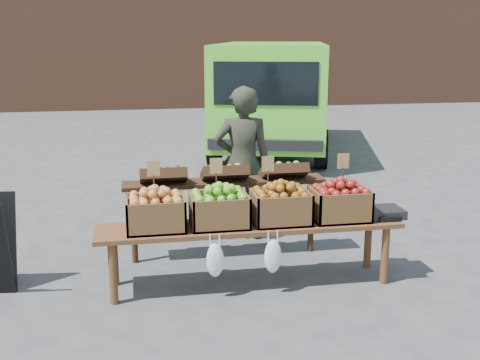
{
  "coord_description": "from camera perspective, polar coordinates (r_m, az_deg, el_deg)",
  "views": [
    {
      "loc": [
        -0.8,
        -5.08,
        2.21
      ],
      "look_at": [
        0.19,
        0.4,
        0.85
      ],
      "focal_mm": 45.0,
      "sensor_mm": 36.0,
      "label": 1
    }
  ],
  "objects": [
    {
      "name": "vendor",
      "position": [
        6.5,
        0.26,
        1.56
      ],
      "size": [
        0.66,
        0.48,
        1.68
      ],
      "primitive_type": "imported",
      "rotation": [
        0.0,
        0.0,
        3.01
      ],
      "color": "#2B2D22",
      "rests_on": "ground"
    },
    {
      "name": "ground",
      "position": [
        5.6,
        -1.23,
        -9.53
      ],
      "size": [
        80.0,
        80.0,
        0.0
      ],
      "primitive_type": "plane",
      "color": "#47474A"
    },
    {
      "name": "display_bench",
      "position": [
        5.43,
        0.95,
        -7.05
      ],
      "size": [
        2.7,
        0.56,
        0.57
      ],
      "primitive_type": null,
      "color": "brown",
      "rests_on": "ground"
    },
    {
      "name": "delivery_van",
      "position": [
        11.44,
        3.03,
        7.74
      ],
      "size": [
        3.24,
        4.93,
        2.03
      ],
      "primitive_type": null,
      "rotation": [
        0.0,
        0.0,
        -0.28
      ],
      "color": "#5FD734",
      "rests_on": "ground"
    },
    {
      "name": "weighing_scale",
      "position": [
        5.69,
        13.43,
        -3.0
      ],
      "size": [
        0.34,
        0.3,
        0.08
      ],
      "primitive_type": "cube",
      "color": "black",
      "rests_on": "display_bench"
    },
    {
      "name": "back_table",
      "position": [
        6.0,
        -1.46,
        -2.61
      ],
      "size": [
        2.1,
        0.44,
        1.04
      ],
      "primitive_type": null,
      "color": "#311D10",
      "rests_on": "ground"
    },
    {
      "name": "crate_green_apples",
      "position": [
        5.5,
        9.43,
        -2.27
      ],
      "size": [
        0.5,
        0.4,
        0.28
      ],
      "primitive_type": null,
      "color": "maroon",
      "rests_on": "display_bench"
    },
    {
      "name": "crate_russet_pears",
      "position": [
        5.25,
        -1.98,
        -2.89
      ],
      "size": [
        0.5,
        0.4,
        0.28
      ],
      "primitive_type": null,
      "color": "#579D34",
      "rests_on": "display_bench"
    },
    {
      "name": "crate_golden_apples",
      "position": [
        5.2,
        -8.0,
        -3.18
      ],
      "size": [
        0.5,
        0.4,
        0.28
      ],
      "primitive_type": null,
      "color": "#B4953C",
      "rests_on": "display_bench"
    },
    {
      "name": "crate_red_apples",
      "position": [
        5.35,
        3.86,
        -2.59
      ],
      "size": [
        0.5,
        0.4,
        0.28
      ],
      "primitive_type": null,
      "color": "#966422",
      "rests_on": "display_bench"
    }
  ]
}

